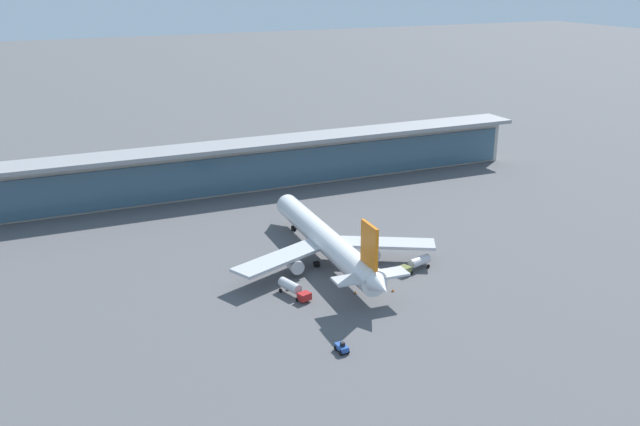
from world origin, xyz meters
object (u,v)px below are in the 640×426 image
Objects in this scene: service_truck_mid_apron_olive at (416,263)px; service_truck_under_wing_red at (293,288)px; safety_cone_bravo at (355,292)px; airliner_on_stand at (327,241)px; safety_cone_alpha at (393,290)px; service_truck_near_nose_blue at (342,348)px; safety_cone_charlie at (373,290)px.

service_truck_under_wing_red is at bearing -178.63° from service_truck_mid_apron_olive.
safety_cone_bravo is (-18.08, -5.26, -1.39)m from service_truck_mid_apron_olive.
service_truck_mid_apron_olive is at bearing -37.37° from airliner_on_stand.
safety_cone_bravo is at bearing 162.78° from safety_cone_alpha.
service_truck_mid_apron_olive reaches higher than service_truck_near_nose_blue.
service_truck_under_wing_red is 21.10m from safety_cone_alpha.
service_truck_mid_apron_olive reaches higher than safety_cone_alpha.
service_truck_under_wing_red is at bearing 160.84° from safety_cone_alpha.
service_truck_mid_apron_olive is at bearing 39.33° from service_truck_near_nose_blue.
airliner_on_stand is at bearing 68.73° from service_truck_near_nose_blue.
service_truck_under_wing_red is 12.70× the size of safety_cone_alpha.
service_truck_under_wing_red is at bearing -136.31° from airliner_on_stand.
service_truck_under_wing_red is 1.00× the size of service_truck_mid_apron_olive.
safety_cone_bravo is (-7.67, 2.38, 0.00)m from safety_cone_alpha.
safety_cone_bravo is (-1.66, -17.80, -5.04)m from airliner_on_stand.
service_truck_under_wing_red is 13.11m from safety_cone_bravo.
safety_cone_alpha is (19.89, -6.91, -1.39)m from service_truck_under_wing_red.
service_truck_mid_apron_olive is 12.69× the size of safety_cone_charlie.
safety_cone_bravo is at bearing -20.35° from service_truck_under_wing_red.
safety_cone_charlie is at bearing -6.08° from safety_cone_bravo.
service_truck_mid_apron_olive is (31.28, 25.63, 0.83)m from service_truck_near_nose_blue.
service_truck_near_nose_blue is 24.28m from safety_cone_bravo.
service_truck_near_nose_blue is (-14.86, -38.17, -4.48)m from airliner_on_stand.
service_truck_near_nose_blue is at bearing -130.76° from safety_cone_charlie.
safety_cone_alpha is at bearing -27.97° from safety_cone_charlie.
airliner_on_stand is at bearing 43.69° from service_truck_under_wing_red.
safety_cone_charlie is (17.19, 19.94, -0.56)m from service_truck_near_nose_blue.
service_truck_near_nose_blue is 27.56m from safety_cone_alpha.
service_truck_near_nose_blue is 40.45m from service_truck_mid_apron_olive.
airliner_on_stand is at bearing 97.29° from safety_cone_charlie.
safety_cone_charlie is (4.00, -0.43, 0.00)m from safety_cone_bravo.
safety_cone_charlie is at bearing 152.03° from safety_cone_alpha.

